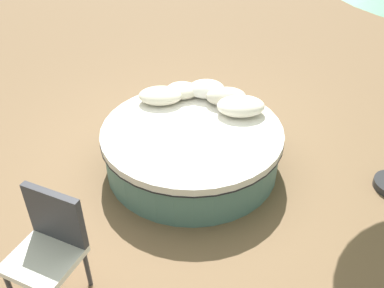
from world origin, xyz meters
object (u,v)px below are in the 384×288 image
throw_pillow_1 (226,96)px  throw_pillow_4 (161,96)px  round_bed (192,147)px  throw_pillow_0 (241,106)px  patio_chair (50,241)px  throw_pillow_3 (182,90)px  throw_pillow_2 (206,89)px

throw_pillow_1 → throw_pillow_4: bearing=175.6°
round_bed → throw_pillow_4: throw_pillow_4 is taller
throw_pillow_0 → throw_pillow_1: 0.27m
patio_chair → throw_pillow_3: bearing=-88.7°
throw_pillow_0 → throw_pillow_3: throw_pillow_0 is taller
throw_pillow_1 → patio_chair: (-1.57, -2.14, -0.07)m
throw_pillow_0 → throw_pillow_3: bearing=148.7°
patio_chair → round_bed: bearing=-100.0°
throw_pillow_3 → throw_pillow_2: bearing=-0.8°
round_bed → throw_pillow_3: (-0.11, 0.71, 0.35)m
throw_pillow_0 → throw_pillow_2: bearing=132.9°
throw_pillow_3 → round_bed: bearing=-81.4°
round_bed → throw_pillow_3: bearing=98.6°
throw_pillow_4 → round_bed: bearing=-57.8°
round_bed → throw_pillow_0: (0.57, 0.30, 0.36)m
round_bed → patio_chair: size_ratio=2.07×
throw_pillow_2 → throw_pillow_4: size_ratio=0.84×
throw_pillow_3 → patio_chair: bearing=-114.3°
throw_pillow_2 → patio_chair: patio_chair is taller
throw_pillow_1 → throw_pillow_0: bearing=-55.6°
throw_pillow_2 → throw_pillow_4: 0.57m
throw_pillow_0 → throw_pillow_2: (-0.38, 0.41, 0.01)m
throw_pillow_2 → patio_chair: (-1.35, -2.32, -0.08)m
throw_pillow_1 → round_bed: bearing=-128.6°
round_bed → patio_chair: 2.01m
throw_pillow_0 → patio_chair: patio_chair is taller
patio_chair → throw_pillow_4: bearing=-84.2°
throw_pillow_0 → patio_chair: (-1.73, -1.91, -0.07)m
throw_pillow_4 → patio_chair: size_ratio=0.54×
round_bed → throw_pillow_0: size_ratio=3.67×
throw_pillow_2 → patio_chair: 2.68m
throw_pillow_0 → throw_pillow_1: size_ratio=1.16×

